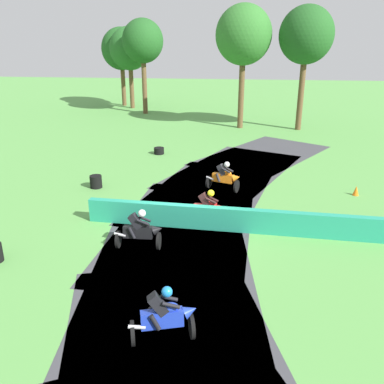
{
  "coord_description": "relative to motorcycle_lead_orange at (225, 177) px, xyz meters",
  "views": [
    {
      "loc": [
        1.99,
        -14.03,
        6.76
      ],
      "look_at": [
        0.16,
        1.41,
        0.9
      ],
      "focal_mm": 38.37,
      "sensor_mm": 36.0,
      "label": 1
    }
  ],
  "objects": [
    {
      "name": "ground_plane",
      "position": [
        -1.36,
        -4.22,
        -0.66
      ],
      "size": [
        120.0,
        120.0,
        0.0
      ],
      "primitive_type": "plane",
      "color": "#569947"
    },
    {
      "name": "track_asphalt",
      "position": [
        -0.07,
        -4.29,
        -0.66
      ],
      "size": [
        10.87,
        32.14,
        0.01
      ],
      "color": "#3D3D42",
      "rests_on": "ground"
    },
    {
      "name": "safety_barrier",
      "position": [
        4.49,
        -4.55,
        -0.21
      ],
      "size": [
        19.16,
        1.37,
        0.9
      ],
      "primitive_type": "cube",
      "rotation": [
        0.0,
        0.0,
        4.66
      ],
      "color": "#239375",
      "rests_on": "ground"
    },
    {
      "name": "motorcycle_lead_orange",
      "position": [
        0.0,
        0.0,
        0.0
      ],
      "size": [
        1.71,
        1.13,
        1.42
      ],
      "color": "black",
      "rests_on": "ground"
    },
    {
      "name": "motorcycle_chase_red",
      "position": [
        -0.45,
        -3.85,
        -0.01
      ],
      "size": [
        1.71,
        0.91,
        1.43
      ],
      "color": "black",
      "rests_on": "ground"
    },
    {
      "name": "motorcycle_trailing_black",
      "position": [
        -2.58,
        -6.03,
        0.0
      ],
      "size": [
        1.68,
        0.71,
        1.42
      ],
      "color": "black",
      "rests_on": "ground"
    },
    {
      "name": "motorcycle_fourth_blue",
      "position": [
        -0.93,
        -10.42,
        0.0
      ],
      "size": [
        1.68,
        1.07,
        1.42
      ],
      "color": "black",
      "rests_on": "ground"
    },
    {
      "name": "tire_stack_near",
      "position": [
        -4.31,
        6.0,
        -0.46
      ],
      "size": [
        0.62,
        0.62,
        0.4
      ],
      "color": "black",
      "rests_on": "ground"
    },
    {
      "name": "tire_stack_mid_a",
      "position": [
        -6.13,
        -0.37,
        -0.36
      ],
      "size": [
        0.57,
        0.57,
        0.6
      ],
      "color": "black",
      "rests_on": "ground"
    },
    {
      "name": "traffic_cone",
      "position": [
        6.01,
        0.04,
        -0.44
      ],
      "size": [
        0.28,
        0.28,
        0.44
      ],
      "primitive_type": "cone",
      "color": "orange",
      "rests_on": "ground"
    },
    {
      "name": "tree_far_left",
      "position": [
        5.14,
        14.43,
        6.24
      ],
      "size": [
        3.96,
        3.96,
        9.04
      ],
      "color": "brown",
      "rests_on": "ground"
    },
    {
      "name": "tree_far_right",
      "position": [
        -10.45,
        23.24,
        5.09
      ],
      "size": [
        3.95,
        3.95,
        7.87
      ],
      "color": "brown",
      "rests_on": "ground"
    },
    {
      "name": "tree_mid_rise",
      "position": [
        -11.74,
        24.78,
        5.03
      ],
      "size": [
        4.01,
        4.01,
        7.83
      ],
      "color": "brown",
      "rests_on": "ground"
    },
    {
      "name": "tree_behind_barrier",
      "position": [
        0.6,
        14.6,
        6.26
      ],
      "size": [
        4.2,
        4.2,
        9.18
      ],
      "color": "brown",
      "rests_on": "ground"
    },
    {
      "name": "tree_distant",
      "position": [
        -8.4,
        20.21,
        5.78
      ],
      "size": [
        3.7,
        3.7,
        8.45
      ],
      "color": "brown",
      "rests_on": "ground"
    }
  ]
}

